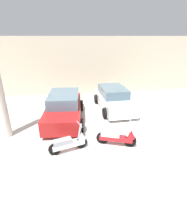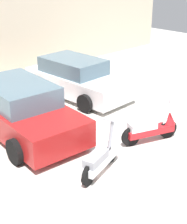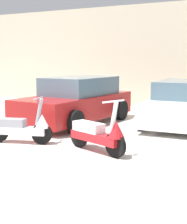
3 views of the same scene
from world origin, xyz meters
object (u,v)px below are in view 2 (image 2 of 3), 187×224
Objects in this scene: car_rear_center at (77,78)px; car_rear_left at (21,110)px; scooter_front_left at (102,156)px; scooter_front_right at (153,127)px.

car_rear_left is at bearing -71.68° from car_rear_center.
scooter_front_left is 0.38× the size of car_rear_center.
car_rear_center is at bearing 98.42° from scooter_front_right.
scooter_front_right is (1.88, 0.09, 0.02)m from scooter_front_left.
scooter_front_right is 3.42m from car_rear_left.
scooter_front_left is at bearing 9.15° from car_rear_left.
scooter_front_left is 0.35× the size of car_rear_left.
scooter_front_right is 3.87m from car_rear_center.
scooter_front_left is at bearing -36.85° from car_rear_center.
scooter_front_right is at bearing -14.02° from car_rear_center.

